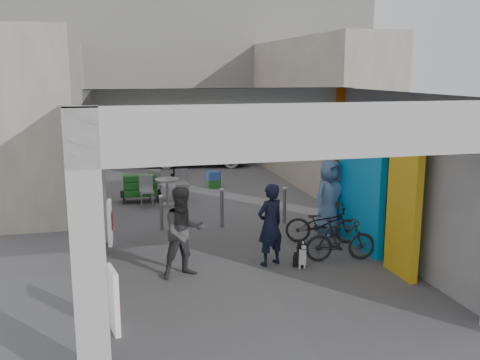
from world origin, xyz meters
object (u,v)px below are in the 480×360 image
object	(u,v)px
white_van	(196,148)
man_elderly	(329,197)
produce_stand	(140,191)
bicycle_rear	(341,240)
cafe_set	(162,192)
bicycle_front	(323,224)
man_crates	(177,155)
man_with_dog	(270,225)
man_back_turned	(184,232)
border_collie	(300,255)

from	to	relation	value
white_van	man_elderly	bearing A→B (deg)	-161.49
produce_stand	bicycle_rear	distance (m)	7.29
produce_stand	white_van	bearing A→B (deg)	61.52
cafe_set	bicycle_front	distance (m)	5.74
bicycle_rear	man_crates	bearing A→B (deg)	18.43
bicycle_front	bicycle_rear	xyz separation A→B (m)	(-0.11, -1.21, 0.00)
man_with_dog	bicycle_rear	world-z (taller)	man_with_dog
man_back_turned	man_elderly	xyz separation A→B (m)	(3.78, 1.82, 0.04)
cafe_set	produce_stand	size ratio (longest dim) A/B	1.28
border_collie	bicycle_front	xyz separation A→B (m)	(1.04, 1.35, 0.21)
cafe_set	produce_stand	bearing A→B (deg)	155.95
white_van	produce_stand	bearing A→B (deg)	165.33
border_collie	bicycle_rear	size ratio (longest dim) A/B	0.41
man_elderly	produce_stand	bearing A→B (deg)	110.69
cafe_set	man_elderly	world-z (taller)	man_elderly
border_collie	white_van	distance (m)	12.23
cafe_set	bicycle_rear	bearing A→B (deg)	-62.80
man_back_turned	white_van	distance (m)	12.35
man_crates	produce_stand	bearing A→B (deg)	45.32
border_collie	man_elderly	world-z (taller)	man_elderly
produce_stand	white_van	size ratio (longest dim) A/B	0.27
man_with_dog	man_crates	distance (m)	9.83
man_with_dog	man_back_turned	size ratio (longest dim) A/B	0.96
produce_stand	man_elderly	world-z (taller)	man_elderly
cafe_set	bicycle_rear	world-z (taller)	cafe_set
cafe_set	bicycle_front	size ratio (longest dim) A/B	0.90
border_collie	man_crates	world-z (taller)	man_crates
border_collie	man_back_turned	world-z (taller)	man_back_turned
border_collie	man_elderly	xyz separation A→B (m)	(1.43, 1.90, 0.68)
border_collie	man_crates	distance (m)	10.16
white_van	man_crates	bearing A→B (deg)	163.07
cafe_set	bicycle_front	world-z (taller)	cafe_set
cafe_set	man_with_dog	size ratio (longest dim) A/B	0.91
cafe_set	man_with_dog	distance (m)	6.09
bicycle_front	cafe_set	bearing A→B (deg)	51.54
white_van	border_collie	bearing A→B (deg)	-169.45
border_collie	produce_stand	bearing A→B (deg)	137.79
man_elderly	man_crates	world-z (taller)	man_elderly
produce_stand	cafe_set	bearing A→B (deg)	-27.75
man_back_turned	bicycle_rear	distance (m)	3.31
border_collie	white_van	size ratio (longest dim) A/B	0.14
produce_stand	bicycle_rear	size ratio (longest dim) A/B	0.79
bicycle_front	border_collie	bearing A→B (deg)	160.06
man_elderly	bicycle_rear	distance (m)	1.89
man_elderly	bicycle_rear	size ratio (longest dim) A/B	1.22
produce_stand	man_elderly	distance (m)	6.20
border_collie	cafe_set	bearing A→B (deg)	133.63
bicycle_rear	man_with_dog	bearing A→B (deg)	91.30
cafe_set	man_elderly	xyz separation A→B (m)	(3.57, -4.22, 0.59)
man_elderly	border_collie	bearing A→B (deg)	-149.34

